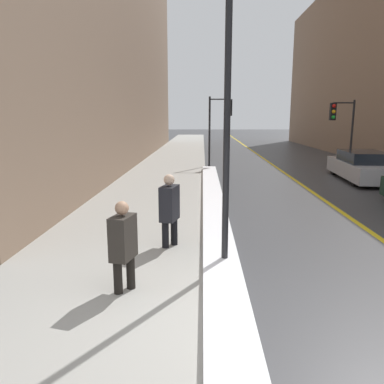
% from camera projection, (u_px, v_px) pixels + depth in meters
% --- Properties ---
extents(ground_plane, '(160.00, 160.00, 0.00)m').
position_uv_depth(ground_plane, '(213.00, 326.00, 5.07)').
color(ground_plane, '#38383A').
extents(sidewalk_slab, '(4.00, 80.00, 0.01)m').
position_uv_depth(sidewalk_slab, '(168.00, 170.00, 19.82)').
color(sidewalk_slab, '#9E9B93').
rests_on(sidewalk_slab, ground).
extents(road_centre_stripe, '(0.16, 80.00, 0.00)m').
position_uv_depth(road_centre_stripe, '(281.00, 171.00, 19.66)').
color(road_centre_stripe, gold).
rests_on(road_centre_stripe, ground).
extents(snow_bank_curb, '(0.68, 16.95, 0.17)m').
position_uv_depth(snow_bank_curb, '(214.00, 204.00, 11.84)').
color(snow_bank_curb, white).
rests_on(snow_bank_curb, ground).
extents(lamp_post, '(0.28, 0.28, 5.36)m').
position_uv_depth(lamp_post, '(228.00, 94.00, 6.50)').
color(lamp_post, black).
rests_on(lamp_post, ground).
extents(traffic_light_near, '(1.31, 0.32, 3.89)m').
position_uv_depth(traffic_light_near, '(222.00, 116.00, 20.90)').
color(traffic_light_near, black).
rests_on(traffic_light_near, ground).
extents(traffic_light_far, '(1.31, 0.32, 3.65)m').
position_uv_depth(traffic_light_far, '(340.00, 120.00, 19.65)').
color(traffic_light_far, black).
rests_on(traffic_light_far, ground).
extents(pedestrian_trailing, '(0.40, 0.54, 1.50)m').
position_uv_depth(pedestrian_trailing, '(123.00, 242.00, 5.93)').
color(pedestrian_trailing, black).
rests_on(pedestrian_trailing, ground).
extents(pedestrian_nearside, '(0.42, 0.58, 1.60)m').
position_uv_depth(pedestrian_nearside, '(169.00, 207.00, 8.01)').
color(pedestrian_nearside, black).
rests_on(pedestrian_nearside, ground).
extents(parked_car_silver, '(2.10, 5.01, 1.30)m').
position_uv_depth(parked_car_silver, '(362.00, 166.00, 16.58)').
color(parked_car_silver, '#B2B2B7').
rests_on(parked_car_silver, ground).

